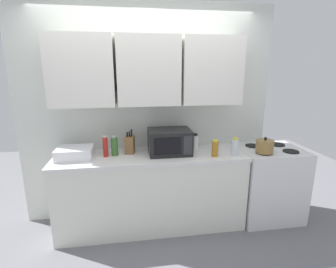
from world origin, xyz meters
name	(u,v)px	position (x,y,z in m)	size (l,w,h in m)	color
ground_plane	(159,266)	(0.00, -1.00, 0.00)	(8.00, 8.00, 0.00)	slate
wall_back_with_cabinets	(148,93)	(0.00, -0.07, 1.57)	(3.04, 0.38, 2.60)	silver
counter_run	(152,190)	(0.00, -0.30, 0.45)	(2.17, 0.63, 0.90)	white
stove_range	(267,183)	(1.47, -0.32, 0.45)	(0.76, 0.64, 0.91)	silver
kettle	(265,146)	(1.30, -0.46, 0.99)	(0.20, 0.20, 0.18)	olive
microwave	(169,142)	(0.22, -0.29, 1.04)	(0.48, 0.37, 0.28)	black
dish_rack	(75,153)	(-0.83, -0.30, 0.96)	(0.38, 0.30, 0.12)	silver
knife_block	(130,144)	(-0.23, -0.21, 1.00)	(0.12, 0.14, 0.28)	brown
bottle_white_jar	(195,142)	(0.55, -0.16, 0.99)	(0.08, 0.08, 0.19)	white
bottle_clear_tall	(235,147)	(0.94, -0.47, 0.99)	(0.08, 0.08, 0.20)	silver
bottle_red_sauce	(105,147)	(-0.50, -0.29, 1.01)	(0.05, 0.05, 0.24)	red
bottle_amber_vinegar	(215,148)	(0.70, -0.47, 0.99)	(0.07, 0.07, 0.19)	#AD701E
bottle_green_oil	(114,146)	(-0.41, -0.27, 1.01)	(0.07, 0.07, 0.23)	#386B2D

